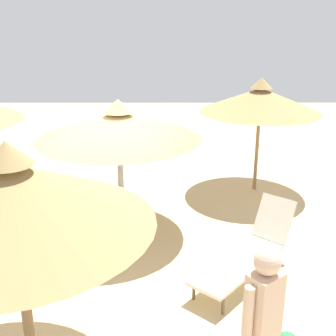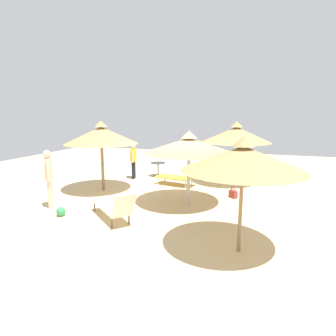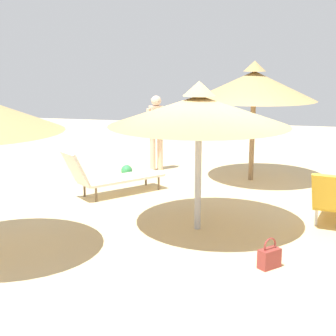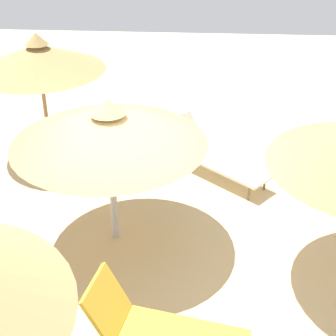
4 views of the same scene
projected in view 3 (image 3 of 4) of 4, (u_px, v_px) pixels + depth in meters
name	position (u px, v px, depth m)	size (l,w,h in m)	color
ground	(218.00, 224.00, 8.22)	(24.00, 24.00, 0.10)	beige
parasol_umbrella_back	(199.00, 111.00, 7.47)	(2.73, 2.73, 2.29)	#B2B2B7
parasol_umbrella_far_left	(254.00, 86.00, 10.51)	(2.62, 2.62, 2.54)	olive
lounge_chair_front	(110.00, 176.00, 9.66)	(1.88, 1.73, 0.95)	silver
person_standing_near_right	(156.00, 128.00, 11.66)	(0.35, 0.40, 1.75)	beige
handbag	(269.00, 257.00, 6.39)	(0.32, 0.31, 0.41)	maroon
beach_ball	(127.00, 171.00, 11.25)	(0.26, 0.26, 0.26)	#338C4C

